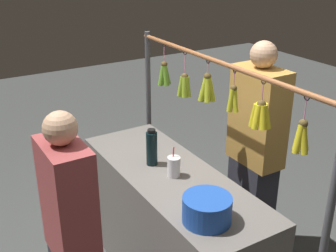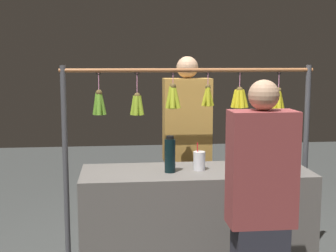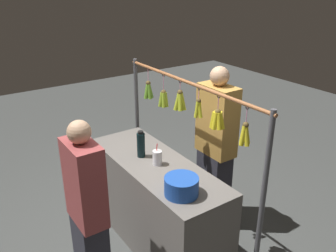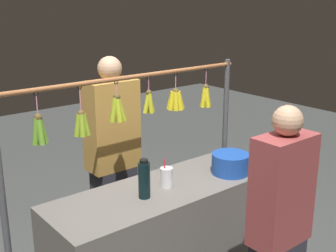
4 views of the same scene
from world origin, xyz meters
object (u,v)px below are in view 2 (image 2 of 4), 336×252
at_px(blue_bucket, 273,162).
at_px(vendor_person, 187,157).
at_px(drink_cup, 199,161).
at_px(customer_person, 260,219).
at_px(water_bottle, 170,155).

height_order(blue_bucket, vendor_person, vendor_person).
xyz_separation_m(drink_cup, customer_person, (-0.22, 0.79, -0.18)).
bearing_deg(water_bottle, vendor_person, -107.22).
relative_size(water_bottle, vendor_person, 0.15).
height_order(water_bottle, customer_person, customer_person).
distance_m(vendor_person, customer_person, 1.52).
height_order(blue_bucket, drink_cup, drink_cup).
relative_size(blue_bucket, customer_person, 0.17).
height_order(blue_bucket, customer_person, customer_person).
distance_m(water_bottle, drink_cup, 0.23).
xyz_separation_m(blue_bucket, drink_cup, (0.52, -0.11, -0.01)).
distance_m(blue_bucket, drink_cup, 0.53).
bearing_deg(water_bottle, blue_bucket, 174.93).
relative_size(drink_cup, vendor_person, 0.12).
height_order(vendor_person, customer_person, vendor_person).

